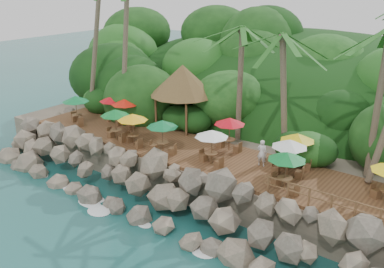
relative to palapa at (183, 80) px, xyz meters
The scene contains 11 objects.
ground 11.46m from the palapa, 70.23° to the right, with size 140.00×140.00×0.00m, color #19514F.
land_base 8.86m from the palapa, 63.43° to the left, with size 32.00×25.20×2.10m, color gray.
jungle_hill 15.69m from the palapa, 76.73° to the left, with size 44.80×28.00×15.40m, color #143811.
seawall 9.28m from the palapa, 65.40° to the right, with size 29.00×4.00×2.30m, color gray, non-canonical shape.
terrace 5.92m from the palapa, 44.68° to the right, with size 26.00×5.00×0.20m, color brown.
jungle_foliage 8.78m from the palapa, 59.55° to the left, with size 44.00×16.00×12.00m, color #143811, non-canonical shape.
foam_line 11.20m from the palapa, 69.62° to the right, with size 25.20×0.80×0.06m.
palapa is the anchor object (origin of this frame).
dining_clusters 5.28m from the palapa, 46.07° to the right, with size 23.84×5.07×2.16m.
railing 15.25m from the palapa, 22.21° to the right, with size 8.30×0.10×1.00m.
waiter 8.92m from the palapa, 18.99° to the right, with size 0.59×0.39×1.61m, color silver.
Camera 1 is at (15.74, -14.75, 12.90)m, focal length 41.13 mm.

